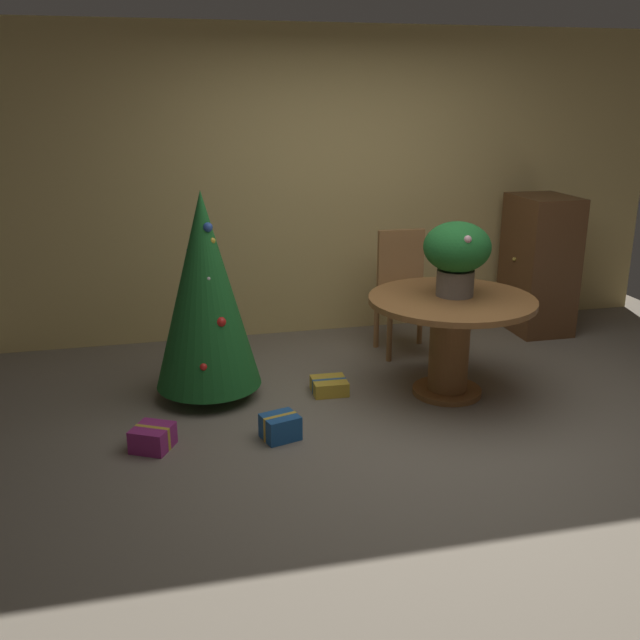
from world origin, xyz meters
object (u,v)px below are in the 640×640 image
round_dining_table (450,329)px  flower_vase (457,252)px  wooden_chair_far (403,286)px  holiday_tree (205,291)px  wooden_cabinet (539,264)px  gift_box_blue (280,427)px  gift_box_purple (153,438)px  gift_box_gold (329,386)px

round_dining_table → flower_vase: 0.54m
wooden_chair_far → holiday_tree: 1.78m
wooden_chair_far → wooden_cabinet: size_ratio=0.82×
gift_box_blue → wooden_chair_far: bearing=47.0°
round_dining_table → gift_box_purple: bearing=-169.9°
gift_box_purple → wooden_cabinet: size_ratio=0.25×
flower_vase → gift_box_blue: 1.69m
flower_vase → gift_box_blue: size_ratio=1.99×
holiday_tree → gift_box_blue: (0.37, -0.76, -0.70)m
round_dining_table → gift_box_blue: 1.41m
flower_vase → gift_box_blue: bearing=-160.8°
wooden_chair_far → gift_box_purple: wooden_chair_far is taller
flower_vase → wooden_cabinet: size_ratio=0.43×
gift_box_blue → round_dining_table: bearing=17.8°
holiday_tree → gift_box_purple: size_ratio=4.83×
wooden_cabinet → gift_box_blue: bearing=-148.7°
holiday_tree → gift_box_blue: 1.10m
holiday_tree → gift_box_blue: holiday_tree is taller
flower_vase → gift_box_purple: (-2.10, -0.41, -0.95)m
gift_box_gold → gift_box_blue: bearing=-127.0°
gift_box_blue → flower_vase: bearing=19.2°
gift_box_gold → wooden_chair_far: bearing=42.8°
flower_vase → gift_box_purple: bearing=-168.9°
round_dining_table → gift_box_gold: size_ratio=4.57×
holiday_tree → round_dining_table: bearing=-11.7°
wooden_chair_far → wooden_cabinet: bearing=9.3°
round_dining_table → gift_box_blue: (-1.29, -0.41, -0.41)m
wooden_chair_far → holiday_tree: (-1.66, -0.62, 0.23)m
flower_vase → wooden_cabinet: bearing=41.0°
wooden_chair_far → gift_box_gold: 1.22m
round_dining_table → gift_box_blue: size_ratio=4.46×
flower_vase → wooden_chair_far: bearing=92.3°
holiday_tree → flower_vase: bearing=-9.9°
gift_box_blue → gift_box_purple: (-0.77, 0.05, -0.01)m
flower_vase → wooden_cabinet: (1.31, 1.14, -0.42)m
round_dining_table → gift_box_blue: bearing=-162.2°
wooden_chair_far → holiday_tree: bearing=-159.4°
flower_vase → gift_box_purple: 2.34m
gift_box_blue → wooden_cabinet: wooden_cabinet is taller
gift_box_blue → gift_box_gold: gift_box_blue is taller
gift_box_blue → gift_box_gold: (0.47, 0.63, -0.03)m
flower_vase → gift_box_purple: flower_vase is taller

